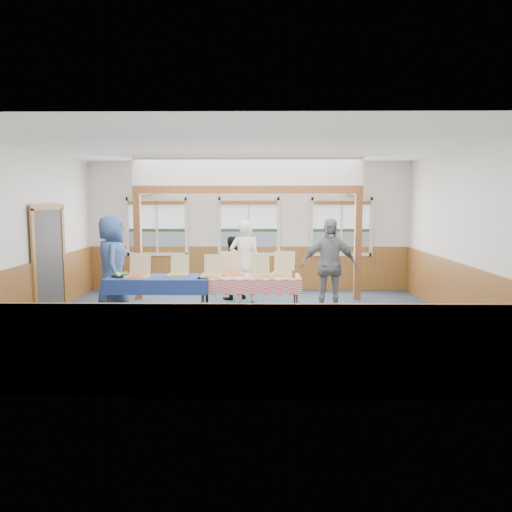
# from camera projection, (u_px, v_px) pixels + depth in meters

# --- Properties ---
(floor) EXTENTS (8.00, 8.00, 0.00)m
(floor) POSITION_uv_depth(u_px,v_px,m) (244.00, 323.00, 9.17)
(floor) COLOR #2A3645
(floor) RESTS_ON ground
(ceiling) EXTENTS (8.00, 8.00, 0.00)m
(ceiling) POSITION_uv_depth(u_px,v_px,m) (244.00, 146.00, 8.81)
(ceiling) COLOR white
(ceiling) RESTS_ON wall_back
(wall_back) EXTENTS (8.00, 0.00, 8.00)m
(wall_back) POSITION_uv_depth(u_px,v_px,m) (249.00, 227.00, 12.47)
(wall_back) COLOR silver
(wall_back) RESTS_ON floor
(wall_front) EXTENTS (8.00, 0.00, 8.00)m
(wall_front) POSITION_uv_depth(u_px,v_px,m) (232.00, 260.00, 5.51)
(wall_front) COLOR silver
(wall_front) RESTS_ON floor
(wall_left) EXTENTS (0.00, 8.00, 8.00)m
(wall_left) POSITION_uv_depth(u_px,v_px,m) (24.00, 236.00, 9.04)
(wall_left) COLOR silver
(wall_left) RESTS_ON floor
(wall_right) EXTENTS (0.00, 8.00, 8.00)m
(wall_right) POSITION_uv_depth(u_px,v_px,m) (467.00, 237.00, 8.94)
(wall_right) COLOR silver
(wall_right) RESTS_ON floor
(wainscot_back) EXTENTS (7.98, 0.05, 1.10)m
(wainscot_back) POSITION_uv_depth(u_px,v_px,m) (249.00, 268.00, 12.56)
(wainscot_back) COLOR brown
(wainscot_back) RESTS_ON floor
(wainscot_front) EXTENTS (7.98, 0.05, 1.10)m
(wainscot_front) POSITION_uv_depth(u_px,v_px,m) (233.00, 351.00, 5.65)
(wainscot_front) COLOR brown
(wainscot_front) RESTS_ON floor
(wainscot_left) EXTENTS (0.05, 6.98, 1.10)m
(wainscot_left) POSITION_uv_depth(u_px,v_px,m) (28.00, 293.00, 9.15)
(wainscot_left) COLOR brown
(wainscot_left) RESTS_ON floor
(wainscot_right) EXTENTS (0.05, 6.98, 1.10)m
(wainscot_right) POSITION_uv_depth(u_px,v_px,m) (462.00, 294.00, 9.06)
(wainscot_right) COLOR brown
(wainscot_right) RESTS_ON floor
(cased_opening) EXTENTS (0.06, 1.30, 2.10)m
(cased_opening) POSITION_uv_depth(u_px,v_px,m) (48.00, 261.00, 9.99)
(cased_opening) COLOR #333333
(cased_opening) RESTS_ON wall_left
(window_left) EXTENTS (1.56, 0.10, 1.46)m
(window_left) POSITION_uv_depth(u_px,v_px,m) (157.00, 223.00, 12.44)
(window_left) COLOR silver
(window_left) RESTS_ON wall_back
(window_mid) EXTENTS (1.56, 0.10, 1.46)m
(window_mid) POSITION_uv_depth(u_px,v_px,m) (249.00, 223.00, 12.41)
(window_mid) COLOR silver
(window_mid) RESTS_ON wall_back
(window_right) EXTENTS (1.56, 0.10, 1.46)m
(window_right) POSITION_uv_depth(u_px,v_px,m) (341.00, 224.00, 12.39)
(window_right) COLOR silver
(window_right) RESTS_ON wall_back
(post_left) EXTENTS (0.15, 0.15, 2.40)m
(post_left) POSITION_uv_depth(u_px,v_px,m) (138.00, 247.00, 11.35)
(post_left) COLOR #5D2A14
(post_left) RESTS_ON floor
(post_right) EXTENTS (0.15, 0.15, 2.40)m
(post_right) POSITION_uv_depth(u_px,v_px,m) (358.00, 247.00, 11.29)
(post_right) COLOR #5D2A14
(post_right) RESTS_ON floor
(cross_beam) EXTENTS (5.15, 0.18, 0.18)m
(cross_beam) POSITION_uv_depth(u_px,v_px,m) (247.00, 190.00, 11.18)
(cross_beam) COLOR #5D2A14
(cross_beam) RESTS_ON post_left
(table_left) EXTENTS (2.18, 1.60, 0.76)m
(table_left) POSITION_uv_depth(u_px,v_px,m) (159.00, 279.00, 9.81)
(table_left) COLOR #333333
(table_left) RESTS_ON floor
(table_right) EXTENTS (2.06, 1.02, 0.76)m
(table_right) POSITION_uv_depth(u_px,v_px,m) (250.00, 279.00, 9.90)
(table_right) COLOR #333333
(table_right) RESTS_ON floor
(pizza_box_a) EXTENTS (0.43, 0.52, 0.45)m
(pizza_box_a) POSITION_uv_depth(u_px,v_px,m) (138.00, 274.00, 9.70)
(pizza_box_a) COLOR tan
(pizza_box_a) RESTS_ON table_left
(pizza_box_b) EXTENTS (0.38, 0.46, 0.40)m
(pizza_box_b) POSITION_uv_depth(u_px,v_px,m) (178.00, 272.00, 9.96)
(pizza_box_b) COLOR tan
(pizza_box_b) RESTS_ON table_left
(pizza_box_c) EXTENTS (0.43, 0.51, 0.42)m
(pizza_box_c) POSITION_uv_depth(u_px,v_px,m) (212.00, 273.00, 9.80)
(pizza_box_c) COLOR tan
(pizza_box_c) RESTS_ON table_right
(pizza_box_d) EXTENTS (0.54, 0.60, 0.45)m
(pizza_box_d) POSITION_uv_depth(u_px,v_px,m) (232.00, 271.00, 10.08)
(pizza_box_d) COLOR tan
(pizza_box_d) RESTS_ON table_right
(pizza_box_e) EXTENTS (0.46, 0.52, 0.41)m
(pizza_box_e) POSITION_uv_depth(u_px,v_px,m) (262.00, 273.00, 9.80)
(pizza_box_e) COLOR tan
(pizza_box_e) RESTS_ON table_right
(pizza_box_f) EXTENTS (0.52, 0.59, 0.46)m
(pizza_box_f) POSITION_uv_depth(u_px,v_px,m) (283.00, 272.00, 10.02)
(pizza_box_f) COLOR tan
(pizza_box_f) RESTS_ON table_right
(veggie_tray) EXTENTS (0.37, 0.37, 0.09)m
(veggie_tray) POSITION_uv_depth(u_px,v_px,m) (121.00, 275.00, 9.81)
(veggie_tray) COLOR black
(veggie_tray) RESTS_ON table_left
(drink_glass) EXTENTS (0.07, 0.07, 0.15)m
(drink_glass) POSITION_uv_depth(u_px,v_px,m) (294.00, 274.00, 9.62)
(drink_glass) COLOR #A15E1A
(drink_glass) RESTS_ON table_right
(woman_white) EXTENTS (0.73, 0.54, 1.83)m
(woman_white) POSITION_uv_depth(u_px,v_px,m) (245.00, 262.00, 10.89)
(woman_white) COLOR white
(woman_white) RESTS_ON floor
(woman_black) EXTENTS (0.86, 0.77, 1.44)m
(woman_black) POSITION_uv_depth(u_px,v_px,m) (231.00, 268.00, 11.36)
(woman_black) COLOR black
(woman_black) RESTS_ON floor
(man_blue) EXTENTS (0.85, 1.08, 1.95)m
(man_blue) POSITION_uv_depth(u_px,v_px,m) (112.00, 263.00, 10.22)
(man_blue) COLOR #355186
(man_blue) RESTS_ON floor
(person_grey) EXTENTS (1.13, 0.49, 1.91)m
(person_grey) POSITION_uv_depth(u_px,v_px,m) (329.00, 266.00, 9.91)
(person_grey) COLOR gray
(person_grey) RESTS_ON floor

